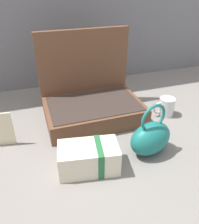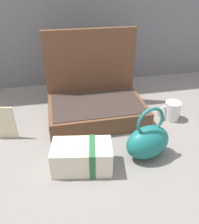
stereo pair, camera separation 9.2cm
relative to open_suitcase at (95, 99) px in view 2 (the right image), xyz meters
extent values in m
plane|color=slate|center=(-0.03, -0.14, -0.08)|extent=(6.00, 6.00, 0.00)
cube|color=brown|center=(0.00, -0.04, -0.04)|extent=(0.44, 0.28, 0.08)
cube|color=#332823|center=(0.00, -0.04, 0.00)|extent=(0.40, 0.26, 0.00)
cube|color=brown|center=(0.00, 0.11, 0.11)|extent=(0.44, 0.02, 0.38)
ellipsoid|color=#196B66|center=(0.13, -0.33, -0.02)|extent=(0.19, 0.14, 0.13)
torus|color=#196B66|center=(0.13, -0.33, 0.07)|extent=(0.11, 0.04, 0.11)
cube|color=beige|center=(-0.11, -0.34, -0.04)|extent=(0.22, 0.15, 0.10)
cube|color=#236638|center=(-0.08, -0.35, -0.04)|extent=(0.04, 0.12, 0.10)
cylinder|color=silver|center=(0.34, -0.11, -0.04)|extent=(0.07, 0.07, 0.09)
torus|color=silver|center=(0.30, -0.11, -0.04)|extent=(0.06, 0.01, 0.06)
cube|color=beige|center=(-0.42, -0.10, -0.01)|extent=(0.13, 0.03, 0.15)
camera|label=1|loc=(-0.26, -0.91, 0.51)|focal=36.46mm
camera|label=2|loc=(-0.17, -0.93, 0.51)|focal=36.46mm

